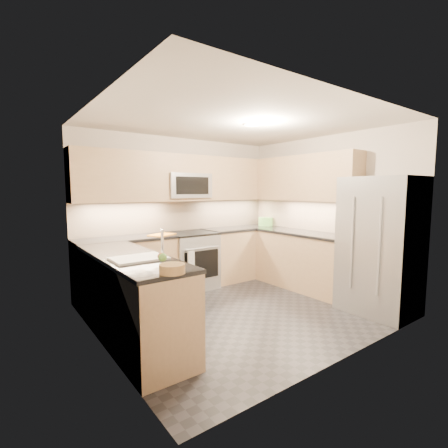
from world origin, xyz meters
TOP-DOWN VIEW (x-y plane):
  - floor at (0.00, 0.00)m, footprint 3.60×3.20m
  - ceiling at (0.00, 0.00)m, footprint 3.60×3.20m
  - wall_back at (0.00, 1.60)m, footprint 3.60×0.02m
  - wall_front at (0.00, -1.60)m, footprint 3.60×0.02m
  - wall_left at (-1.80, 0.00)m, footprint 0.02×3.20m
  - wall_right at (1.80, 0.00)m, footprint 0.02×3.20m
  - base_cab_back_left at (-1.09, 1.30)m, footprint 1.42×0.60m
  - base_cab_back_right at (1.09, 1.30)m, footprint 1.42×0.60m
  - base_cab_right at (1.50, 0.15)m, footprint 0.60×1.70m
  - base_cab_peninsula at (-1.50, 0.00)m, footprint 0.60×2.00m
  - countertop_back_left at (-1.09, 1.30)m, footprint 1.42×0.63m
  - countertop_back_right at (1.09, 1.30)m, footprint 1.42×0.63m
  - countertop_right at (1.50, 0.15)m, footprint 0.63×1.70m
  - countertop_peninsula at (-1.50, 0.00)m, footprint 0.63×2.00m
  - upper_cab_back at (0.00, 1.43)m, footprint 3.60×0.35m
  - upper_cab_right at (1.62, 0.28)m, footprint 0.35×1.95m
  - backsplash_back at (0.00, 1.60)m, footprint 3.60×0.01m
  - backsplash_right at (1.80, 0.45)m, footprint 0.01×2.30m
  - gas_range at (0.00, 1.28)m, footprint 0.76×0.65m
  - range_cooktop at (0.00, 1.28)m, footprint 0.76×0.65m
  - oven_door_glass at (0.00, 0.95)m, footprint 0.62×0.02m
  - oven_handle at (0.00, 0.93)m, footprint 0.60×0.02m
  - microwave at (0.00, 1.40)m, footprint 0.76×0.40m
  - microwave_door at (0.00, 1.20)m, footprint 0.60×0.01m
  - refrigerator at (1.45, -1.15)m, footprint 0.70×0.90m
  - fridge_handle_left at (1.08, -1.33)m, footprint 0.02×0.02m
  - fridge_handle_right at (1.08, -0.97)m, footprint 0.02×0.02m
  - sink_basin at (-1.50, -0.25)m, footprint 0.52×0.38m
  - faucet at (-1.24, -0.25)m, footprint 0.03×0.03m
  - utensil_bowl at (1.68, 1.26)m, footprint 0.28×0.28m
  - cutting_board at (-0.54, 1.22)m, footprint 0.46×0.41m
  - fruit_basket at (-1.49, -0.94)m, footprint 0.26×0.26m
  - fruit_apple at (-1.50, -0.78)m, footprint 0.07×0.07m
  - fruit_pear at (-1.51, -0.81)m, footprint 0.07×0.07m
  - dish_towel_check at (-0.22, 0.91)m, footprint 0.16×0.08m

SIDE VIEW (x-z plane):
  - floor at x=0.00m, z-range 0.00..0.00m
  - base_cab_back_left at x=-1.09m, z-range 0.00..0.90m
  - base_cab_back_right at x=1.09m, z-range 0.00..0.90m
  - base_cab_right at x=1.50m, z-range 0.00..0.90m
  - base_cab_peninsula at x=-1.50m, z-range 0.00..0.90m
  - oven_door_glass at x=0.00m, z-range 0.22..0.68m
  - gas_range at x=0.00m, z-range 0.00..0.91m
  - dish_towel_check at x=-0.22m, z-range 0.39..0.71m
  - oven_handle at x=0.00m, z-range 0.71..0.73m
  - sink_basin at x=-1.50m, z-range 0.80..0.96m
  - refrigerator at x=1.45m, z-range 0.00..1.80m
  - range_cooktop at x=0.00m, z-range 0.90..0.93m
  - countertop_back_left at x=-1.09m, z-range 0.90..0.94m
  - countertop_back_right at x=1.09m, z-range 0.90..0.94m
  - countertop_right at x=1.50m, z-range 0.90..0.94m
  - countertop_peninsula at x=-1.50m, z-range 0.90..0.94m
  - cutting_board at x=-0.54m, z-range 0.94..0.95m
  - fridge_handle_left at x=1.08m, z-range 0.35..1.55m
  - fridge_handle_right at x=1.08m, z-range 0.35..1.55m
  - fruit_basket at x=-1.49m, z-range 0.94..1.02m
  - utensil_bowl at x=1.68m, z-range 0.94..1.10m
  - fruit_apple at x=-1.50m, z-range 1.02..1.09m
  - fruit_pear at x=-1.51m, z-range 1.02..1.09m
  - faucet at x=-1.24m, z-range 0.94..1.22m
  - backsplash_back at x=0.00m, z-range 0.94..1.45m
  - backsplash_right at x=1.80m, z-range 0.94..1.45m
  - wall_back at x=0.00m, z-range 0.00..2.50m
  - wall_front at x=0.00m, z-range 0.00..2.50m
  - wall_left at x=-1.80m, z-range 0.00..2.50m
  - wall_right at x=1.80m, z-range 0.00..2.50m
  - microwave at x=0.00m, z-range 1.50..1.90m
  - microwave_door at x=0.00m, z-range 1.56..1.84m
  - upper_cab_back at x=0.00m, z-range 1.45..2.20m
  - upper_cab_right at x=1.62m, z-range 1.45..2.20m
  - ceiling at x=0.00m, z-range 2.49..2.51m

